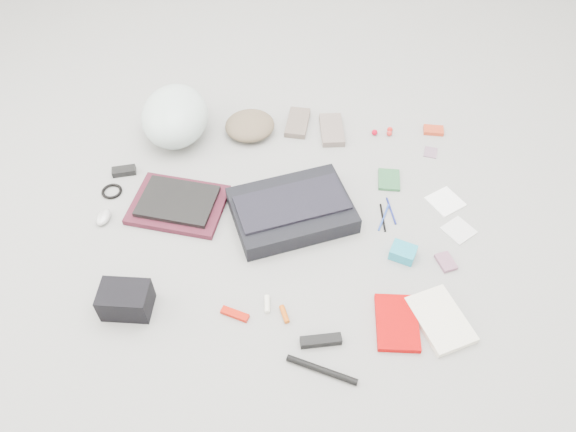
{
  "coord_description": "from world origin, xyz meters",
  "views": [
    {
      "loc": [
        0.01,
        -1.43,
        1.75
      ],
      "look_at": [
        0.0,
        0.0,
        0.05
      ],
      "focal_mm": 35.0,
      "sensor_mm": 36.0,
      "label": 1
    }
  ],
  "objects_px": {
    "bike_helmet": "(175,116)",
    "accordion_wallet": "(403,252)",
    "messenger_bag": "(292,210)",
    "book_red": "(397,323)",
    "laptop": "(177,201)",
    "camera_bag": "(126,300)"
  },
  "relations": [
    {
      "from": "accordion_wallet",
      "to": "messenger_bag",
      "type": "bearing_deg",
      "value": 179.28
    },
    {
      "from": "book_red",
      "to": "accordion_wallet",
      "type": "bearing_deg",
      "value": 81.52
    },
    {
      "from": "laptop",
      "to": "camera_bag",
      "type": "height_order",
      "value": "camera_bag"
    },
    {
      "from": "laptop",
      "to": "messenger_bag",
      "type": "bearing_deg",
      "value": 5.95
    },
    {
      "from": "bike_helmet",
      "to": "accordion_wallet",
      "type": "relative_size",
      "value": 4.0
    },
    {
      "from": "messenger_bag",
      "to": "accordion_wallet",
      "type": "xyz_separation_m",
      "value": [
        0.42,
        -0.2,
        -0.02
      ]
    },
    {
      "from": "laptop",
      "to": "accordion_wallet",
      "type": "height_order",
      "value": "same"
    },
    {
      "from": "bike_helmet",
      "to": "accordion_wallet",
      "type": "height_order",
      "value": "bike_helmet"
    },
    {
      "from": "book_red",
      "to": "accordion_wallet",
      "type": "height_order",
      "value": "accordion_wallet"
    },
    {
      "from": "book_red",
      "to": "bike_helmet",
      "type": "bearing_deg",
      "value": 134.58
    },
    {
      "from": "messenger_bag",
      "to": "book_red",
      "type": "bearing_deg",
      "value": -71.38
    },
    {
      "from": "book_red",
      "to": "accordion_wallet",
      "type": "relative_size",
      "value": 2.35
    },
    {
      "from": "laptop",
      "to": "accordion_wallet",
      "type": "distance_m",
      "value": 0.92
    },
    {
      "from": "accordion_wallet",
      "to": "laptop",
      "type": "bearing_deg",
      "value": -171.3
    },
    {
      "from": "camera_bag",
      "to": "accordion_wallet",
      "type": "height_order",
      "value": "camera_bag"
    },
    {
      "from": "bike_helmet",
      "to": "accordion_wallet",
      "type": "bearing_deg",
      "value": -36.22
    },
    {
      "from": "accordion_wallet",
      "to": "book_red",
      "type": "bearing_deg",
      "value": -76.69
    },
    {
      "from": "bike_helmet",
      "to": "accordion_wallet",
      "type": "xyz_separation_m",
      "value": [
        0.95,
        -0.69,
        -0.09
      ]
    },
    {
      "from": "messenger_bag",
      "to": "laptop",
      "type": "distance_m",
      "value": 0.47
    },
    {
      "from": "laptop",
      "to": "book_red",
      "type": "relative_size",
      "value": 1.38
    },
    {
      "from": "laptop",
      "to": "accordion_wallet",
      "type": "bearing_deg",
      "value": -3.43
    },
    {
      "from": "laptop",
      "to": "accordion_wallet",
      "type": "relative_size",
      "value": 3.24
    }
  ]
}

